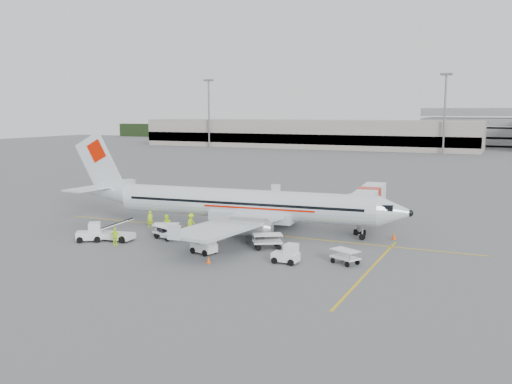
# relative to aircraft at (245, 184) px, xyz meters

# --- Properties ---
(ground) EXTENTS (360.00, 360.00, 0.00)m
(ground) POSITION_rel_aircraft_xyz_m (0.55, -0.52, -4.74)
(ground) COLOR #56595B
(stripe_lead) EXTENTS (44.00, 0.20, 0.01)m
(stripe_lead) POSITION_rel_aircraft_xyz_m (0.55, -0.52, -4.73)
(stripe_lead) COLOR yellow
(stripe_lead) RESTS_ON ground
(stripe_cross) EXTENTS (0.20, 20.00, 0.01)m
(stripe_cross) POSITION_rel_aircraft_xyz_m (14.55, -8.52, -4.73)
(stripe_cross) COLOR yellow
(stripe_cross) RESTS_ON ground
(terminal_west) EXTENTS (110.00, 22.00, 9.00)m
(terminal_west) POSITION_rel_aircraft_xyz_m (-39.45, 129.48, -0.24)
(terminal_west) COLOR gray
(terminal_west) RESTS_ON ground
(treeline) EXTENTS (300.00, 3.00, 6.00)m
(treeline) POSITION_rel_aircraft_xyz_m (0.55, 174.48, -1.74)
(treeline) COLOR black
(treeline) RESTS_ON ground
(mast_west) EXTENTS (3.20, 1.20, 22.00)m
(mast_west) POSITION_rel_aircraft_xyz_m (-69.45, 117.48, 6.26)
(mast_west) COLOR slate
(mast_west) RESTS_ON ground
(mast_center) EXTENTS (3.20, 1.20, 22.00)m
(mast_center) POSITION_rel_aircraft_xyz_m (5.55, 117.48, 6.26)
(mast_center) COLOR slate
(mast_center) RESTS_ON ground
(aircraft) EXTENTS (36.60, 29.85, 9.47)m
(aircraft) POSITION_rel_aircraft_xyz_m (0.00, 0.00, 0.00)
(aircraft) COLOR silver
(aircraft) RESTS_ON ground
(jet_bridge) EXTENTS (4.05, 15.12, 3.92)m
(jet_bridge) POSITION_rel_aircraft_xyz_m (10.39, 8.36, -2.78)
(jet_bridge) COLOR white
(jet_bridge) RESTS_ON ground
(belt_loader) EXTENTS (5.18, 2.35, 2.72)m
(belt_loader) POSITION_rel_aircraft_xyz_m (-9.30, -8.61, -3.38)
(belt_loader) COLOR white
(belt_loader) RESTS_ON ground
(tug_fore) EXTENTS (2.08, 1.23, 1.58)m
(tug_fore) POSITION_rel_aircraft_xyz_m (8.06, -9.43, -3.95)
(tug_fore) COLOR white
(tug_fore) RESTS_ON ground
(tug_mid) EXTENTS (2.35, 1.74, 1.63)m
(tug_mid) POSITION_rel_aircraft_xyz_m (0.74, -9.46, -3.92)
(tug_mid) COLOR white
(tug_mid) RESTS_ON ground
(tug_aft) EXTENTS (2.60, 2.33, 1.75)m
(tug_aft) POSITION_rel_aircraft_xyz_m (-11.10, -9.84, -3.86)
(tug_aft) COLOR white
(tug_aft) RESTS_ON ground
(cart_loaded_a) EXTENTS (2.74, 2.22, 1.24)m
(cart_loaded_a) POSITION_rel_aircraft_xyz_m (-5.86, -5.13, -4.12)
(cart_loaded_a) COLOR white
(cart_loaded_a) RESTS_ON ground
(cart_loaded_b) EXTENTS (2.67, 2.11, 1.22)m
(cart_loaded_b) POSITION_rel_aircraft_xyz_m (-5.12, -6.11, -4.13)
(cart_loaded_b) COLOR white
(cart_loaded_b) RESTS_ON ground
(cart_empty_a) EXTENTS (2.91, 2.57, 1.31)m
(cart_empty_a) POSITION_rel_aircraft_xyz_m (4.89, -5.65, -4.08)
(cart_empty_a) COLOR white
(cart_empty_a) RESTS_ON ground
(cart_empty_b) EXTENTS (2.55, 2.17, 1.15)m
(cart_empty_b) POSITION_rel_aircraft_xyz_m (12.39, -7.73, -4.16)
(cart_empty_b) COLOR white
(cart_empty_b) RESTS_ON ground
(cone_nose) EXTENTS (0.43, 0.43, 0.70)m
(cone_nose) POSITION_rel_aircraft_xyz_m (14.19, 2.57, -4.39)
(cone_nose) COLOR #FA500C
(cone_nose) RESTS_ON ground
(cone_port) EXTENTS (0.44, 0.44, 0.71)m
(cone_port) POSITION_rel_aircraft_xyz_m (-1.57, 16.89, -4.38)
(cone_port) COLOR #FA500C
(cone_port) RESTS_ON ground
(cone_stbd) EXTENTS (0.35, 0.35, 0.58)m
(cone_stbd) POSITION_rel_aircraft_xyz_m (2.55, -11.93, -4.45)
(cone_stbd) COLOR #FA500C
(cone_stbd) RESTS_ON ground
(crew_a) EXTENTS (0.74, 0.68, 1.69)m
(crew_a) POSITION_rel_aircraft_xyz_m (-9.82, -2.02, -3.89)
(crew_a) COLOR #B1E313
(crew_a) RESTS_ON ground
(crew_b) EXTENTS (1.15, 1.04, 1.93)m
(crew_b) POSITION_rel_aircraft_xyz_m (-6.31, -4.32, -3.77)
(crew_b) COLOR #B1E313
(crew_b) RESTS_ON ground
(crew_c) EXTENTS (0.76, 1.23, 1.83)m
(crew_c) POSITION_rel_aircraft_xyz_m (-4.78, -2.29, -3.82)
(crew_c) COLOR #B1E313
(crew_c) RESTS_ON ground
(crew_d) EXTENTS (1.01, 0.56, 1.64)m
(crew_d) POSITION_rel_aircraft_xyz_m (-7.85, -10.21, -3.92)
(crew_d) COLOR #B1E313
(crew_d) RESTS_ON ground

